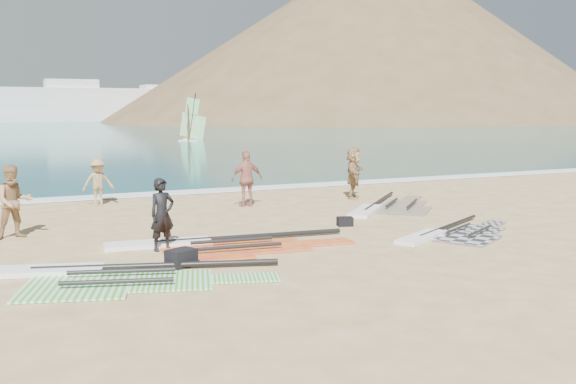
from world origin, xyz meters
name	(u,v)px	position (x,y,z in m)	size (l,w,h in m)	color
ground	(373,253)	(0.00, 0.00, 0.00)	(300.00, 300.00, 0.00)	#D5B27C
sea	(33,124)	(0.00, 132.00, 0.00)	(300.00, 240.00, 0.06)	navy
surf_line	(212,192)	(0.00, 12.30, 0.00)	(300.00, 1.20, 0.04)	white
headland_main	(382,121)	(85.00, 130.00, 0.00)	(143.00, 143.00, 45.00)	brown
headland_minor	(463,119)	(120.00, 140.00, 0.00)	(70.00, 70.00, 28.00)	brown
rig_grey	(450,234)	(2.97, 0.85, 0.05)	(4.81, 3.32, 0.19)	black
rig_green	(97,276)	(-6.30, 0.38, 0.05)	(6.22, 3.44, 0.20)	green
rig_orange	(387,207)	(4.01, 5.48, 0.05)	(5.03, 4.58, 0.20)	orange
rig_red	(212,245)	(-3.28, 2.20, 0.05)	(6.19, 2.74, 0.20)	#E31040
gear_bag_near	(181,258)	(-4.49, 0.63, 0.19)	(0.60, 0.43, 0.38)	black
gear_bag_far	(345,221)	(1.13, 3.31, 0.13)	(0.44, 0.31, 0.27)	black
person_wetsuit	(162,215)	(-4.47, 2.36, 0.88)	(0.64, 0.42, 1.75)	black
beachgoer_left	(14,202)	(-7.63, 5.45, 0.97)	(0.94, 0.73, 1.94)	#A47950
beachgoer_mid	(98,182)	(-4.77, 10.38, 0.83)	(1.08, 0.62, 1.67)	#9E7B52
beachgoer_back	(247,179)	(-0.11, 7.97, 0.97)	(1.14, 0.47, 1.94)	#B2705D
beachgoer_right	(354,173)	(4.30, 8.19, 0.96)	(1.79, 0.57, 1.93)	#A68456
windsurfer_centre	(189,130)	(10.16, 50.82, 1.15)	(2.13, 2.36, 3.77)	white
windsurfer_right	(193,127)	(11.50, 53.86, 1.40)	(2.56, 2.54, 4.98)	white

